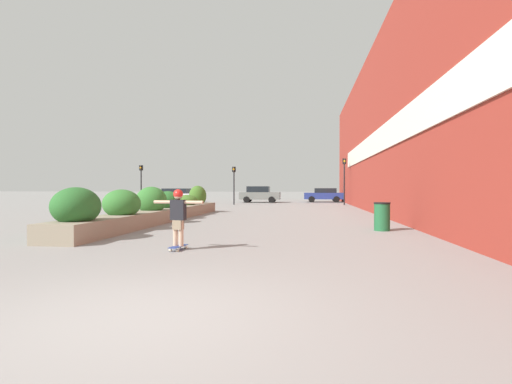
% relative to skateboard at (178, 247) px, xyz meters
% --- Properties ---
extents(ground_plane, '(300.00, 300.00, 0.00)m').
position_rel_skateboard_xyz_m(ground_plane, '(1.06, -4.61, -0.07)').
color(ground_plane, gray).
extents(building_wall_right, '(0.67, 43.62, 9.39)m').
position_rel_skateboard_xyz_m(building_wall_right, '(6.86, 14.22, 4.62)').
color(building_wall_right, maroon).
rests_on(building_wall_right, ground_plane).
extents(planter_box, '(1.35, 14.91, 1.54)m').
position_rel_skateboard_xyz_m(planter_box, '(-3.24, 7.10, 0.47)').
color(planter_box, gray).
rests_on(planter_box, ground_plane).
extents(skateboard, '(0.30, 0.66, 0.09)m').
position_rel_skateboard_xyz_m(skateboard, '(0.00, 0.00, 0.00)').
color(skateboard, navy).
rests_on(skateboard, ground_plane).
extents(skateboarder, '(1.20, 0.25, 1.29)m').
position_rel_skateboard_xyz_m(skateboarder, '(0.00, -0.00, 0.80)').
color(skateboarder, tan).
rests_on(skateboarder, skateboard).
extents(trash_bin, '(0.53, 0.53, 0.93)m').
position_rel_skateboard_xyz_m(trash_bin, '(5.36, 4.79, 0.40)').
color(trash_bin, '#1E5B33').
rests_on(trash_bin, ground_plane).
extents(car_leftmost, '(4.52, 1.98, 1.36)m').
position_rel_skateboard_xyz_m(car_leftmost, '(-9.93, 29.32, 0.66)').
color(car_leftmost, silver).
rests_on(car_leftmost, ground_plane).
extents(car_center_left, '(4.18, 1.91, 1.63)m').
position_rel_skateboard_xyz_m(car_center_left, '(14.25, 28.00, 0.78)').
color(car_center_left, maroon).
rests_on(car_center_left, ground_plane).
extents(car_center_right, '(3.88, 1.93, 1.57)m').
position_rel_skateboard_xyz_m(car_center_right, '(-1.59, 29.76, 0.74)').
color(car_center_right, slate).
rests_on(car_center_right, ground_plane).
extents(car_rightmost, '(3.86, 2.05, 1.39)m').
position_rel_skateboard_xyz_m(car_rightmost, '(4.68, 31.53, 0.67)').
color(car_rightmost, navy).
rests_on(car_rightmost, ground_plane).
extents(traffic_light_left, '(0.28, 0.30, 3.21)m').
position_rel_skateboard_xyz_m(traffic_light_left, '(-3.17, 24.52, 2.14)').
color(traffic_light_left, black).
rests_on(traffic_light_left, ground_plane).
extents(traffic_light_right, '(0.28, 0.30, 3.85)m').
position_rel_skateboard_xyz_m(traffic_light_right, '(6.02, 24.80, 2.52)').
color(traffic_light_right, black).
rests_on(traffic_light_right, ground_plane).
extents(traffic_light_far_left, '(0.28, 0.30, 3.38)m').
position_rel_skateboard_xyz_m(traffic_light_far_left, '(-11.25, 24.17, 2.24)').
color(traffic_light_far_left, black).
rests_on(traffic_light_far_left, ground_plane).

